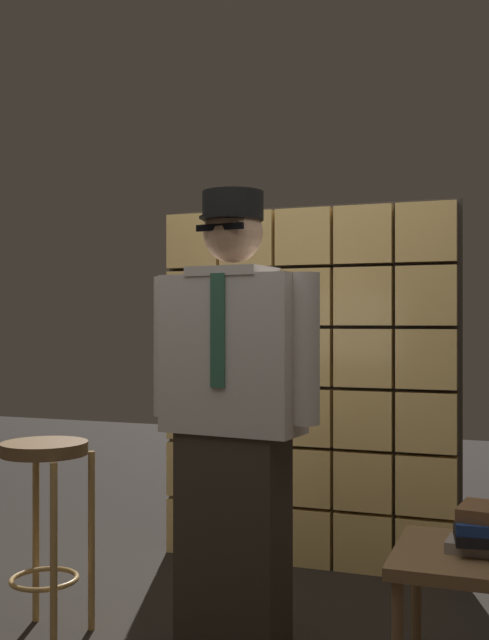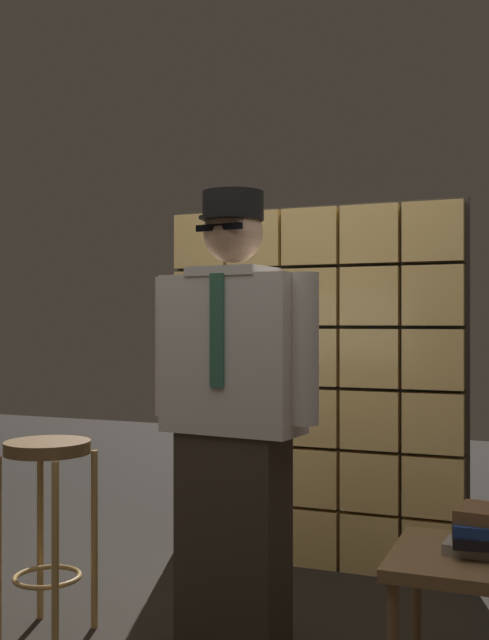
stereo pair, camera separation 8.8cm
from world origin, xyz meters
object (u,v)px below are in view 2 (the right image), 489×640
Objects in this scene: side_table at (476,576)px; book_stack at (489,531)px; bar_stool at (47,490)px; standing_person at (233,413)px.

side_table is 0.15m from book_stack.
book_stack is at bearing -0.41° from bar_stool.
standing_person is at bearing 172.19° from side_table.
side_table is 1.94× the size of book_stack.
side_table is at bearing -171.01° from book_stack.
bar_stool is 1.48× the size of side_table.
book_stack is (0.92, -0.11, -0.32)m from standing_person.
standing_person is 6.44× the size of book_stack.
book_stack is at bearing 8.99° from side_table.
standing_person is 3.33× the size of side_table.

